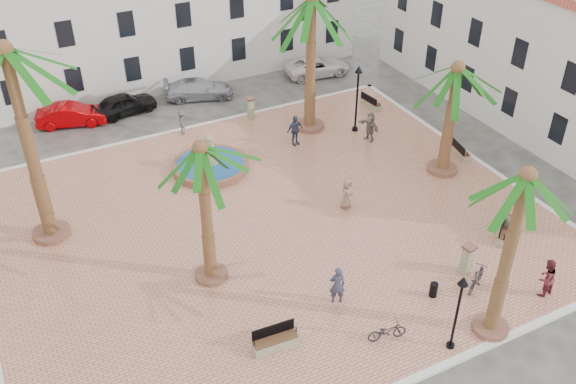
{
  "coord_description": "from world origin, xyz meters",
  "views": [
    {
      "loc": [
        -10.69,
        -22.75,
        18.97
      ],
      "look_at": [
        1.0,
        0.0,
        1.6
      ],
      "focal_mm": 40.0,
      "sensor_mm": 36.0,
      "label": 1
    }
  ],
  "objects_px": {
    "pedestrian_fountain_a": "(346,194)",
    "car_silver": "(199,89)",
    "palm_sw": "(202,165)",
    "bollard_n": "(251,108)",
    "bollard_e": "(511,224)",
    "litter_bin": "(434,290)",
    "pedestrian_north": "(182,122)",
    "bench_se": "(506,232)",
    "bench_ne": "(371,104)",
    "palm_s": "(523,195)",
    "bench_s": "(275,342)",
    "cyclist_a": "(337,285)",
    "pedestrian_fountain_b": "(295,130)",
    "palm_nw": "(10,73)",
    "palm_ne": "(312,15)",
    "car_black": "(124,104)",
    "palm_e": "(456,83)",
    "lamppost_s": "(459,301)",
    "bollard_se": "(467,259)",
    "lamppost_e": "(358,87)",
    "fountain": "(211,165)",
    "bicycle_b": "(477,278)",
    "cyclist_b": "(546,278)",
    "car_red": "(71,115)",
    "bench_e": "(460,152)",
    "bicycle_a": "(387,331)",
    "pedestrian_east": "(370,127)",
    "car_white": "(317,67)"
  },
  "relations": [
    {
      "from": "pedestrian_fountain_a",
      "to": "car_silver",
      "type": "bearing_deg",
      "value": 70.73
    },
    {
      "from": "palm_sw",
      "to": "bollard_n",
      "type": "xyz_separation_m",
      "value": [
        7.72,
        12.82,
        -5.03
      ]
    },
    {
      "from": "bollard_e",
      "to": "litter_bin",
      "type": "xyz_separation_m",
      "value": [
        -5.78,
        -1.68,
        -0.35
      ]
    },
    {
      "from": "palm_sw",
      "to": "pedestrian_north",
      "type": "relative_size",
      "value": 4.37
    },
    {
      "from": "bench_se",
      "to": "bench_ne",
      "type": "bearing_deg",
      "value": 44.75
    },
    {
      "from": "palm_s",
      "to": "bench_s",
      "type": "xyz_separation_m",
      "value": [
        -7.99,
        3.08,
        -6.19
      ]
    },
    {
      "from": "palm_s",
      "to": "cyclist_a",
      "type": "distance_m",
      "value": 8.33
    },
    {
      "from": "pedestrian_fountain_b",
      "to": "pedestrian_north",
      "type": "xyz_separation_m",
      "value": [
        -5.39,
        4.22,
        -0.14
      ]
    },
    {
      "from": "palm_sw",
      "to": "bollard_e",
      "type": "distance_m",
      "value": 15.02
    },
    {
      "from": "palm_nw",
      "to": "car_silver",
      "type": "distance_m",
      "value": 17.83
    },
    {
      "from": "palm_ne",
      "to": "car_black",
      "type": "xyz_separation_m",
      "value": [
        -9.48,
        7.25,
        -6.5
      ]
    },
    {
      "from": "palm_e",
      "to": "lamppost_s",
      "type": "xyz_separation_m",
      "value": [
        -7.79,
        -10.32,
        -2.81
      ]
    },
    {
      "from": "palm_sw",
      "to": "cyclist_a",
      "type": "height_order",
      "value": "palm_sw"
    },
    {
      "from": "palm_ne",
      "to": "bench_ne",
      "type": "height_order",
      "value": "palm_ne"
    },
    {
      "from": "palm_s",
      "to": "bollard_se",
      "type": "bearing_deg",
      "value": 66.31
    },
    {
      "from": "palm_e",
      "to": "cyclist_a",
      "type": "distance_m",
      "value": 12.86
    },
    {
      "from": "lamppost_e",
      "to": "litter_bin",
      "type": "distance_m",
      "value": 14.86
    },
    {
      "from": "fountain",
      "to": "car_black",
      "type": "bearing_deg",
      "value": 104.35
    },
    {
      "from": "bicycle_b",
      "to": "car_silver",
      "type": "bearing_deg",
      "value": -19.25
    },
    {
      "from": "cyclist_b",
      "to": "car_black",
      "type": "xyz_separation_m",
      "value": [
        -11.12,
        24.7,
        -0.36
      ]
    },
    {
      "from": "pedestrian_fountain_b",
      "to": "car_red",
      "type": "distance_m",
      "value": 14.07
    },
    {
      "from": "bicycle_b",
      "to": "car_black",
      "type": "height_order",
      "value": "car_black"
    },
    {
      "from": "bench_e",
      "to": "bollard_e",
      "type": "xyz_separation_m",
      "value": [
        -2.75,
        -6.88,
        0.44
      ]
    },
    {
      "from": "bicycle_a",
      "to": "car_silver",
      "type": "xyz_separation_m",
      "value": [
        1.22,
        23.79,
        0.1
      ]
    },
    {
      "from": "pedestrian_north",
      "to": "car_red",
      "type": "distance_m",
      "value": 7.22
    },
    {
      "from": "palm_e",
      "to": "bench_e",
      "type": "relative_size",
      "value": 3.84
    },
    {
      "from": "palm_ne",
      "to": "bicycle_b",
      "type": "xyz_separation_m",
      "value": [
        -0.6,
        -15.85,
        -6.52
      ]
    },
    {
      "from": "bollard_e",
      "to": "bench_s",
      "type": "bearing_deg",
      "value": -174.77
    },
    {
      "from": "bollard_se",
      "to": "pedestrian_north",
      "type": "distance_m",
      "value": 18.92
    },
    {
      "from": "palm_ne",
      "to": "bollard_e",
      "type": "bearing_deg",
      "value": -76.7
    },
    {
      "from": "lamppost_e",
      "to": "bench_se",
      "type": "bearing_deg",
      "value": -86.56
    },
    {
      "from": "cyclist_b",
      "to": "pedestrian_fountain_a",
      "type": "height_order",
      "value": "cyclist_b"
    },
    {
      "from": "litter_bin",
      "to": "pedestrian_fountain_a",
      "type": "relative_size",
      "value": 0.41
    },
    {
      "from": "bench_s",
      "to": "car_silver",
      "type": "relative_size",
      "value": 0.41
    },
    {
      "from": "palm_ne",
      "to": "bicycle_a",
      "type": "height_order",
      "value": "palm_ne"
    },
    {
      "from": "palm_e",
      "to": "litter_bin",
      "type": "relative_size",
      "value": 9.6
    },
    {
      "from": "bench_e",
      "to": "bollard_e",
      "type": "height_order",
      "value": "bollard_e"
    },
    {
      "from": "bench_se",
      "to": "pedestrian_north",
      "type": "relative_size",
      "value": 1.17
    },
    {
      "from": "bench_se",
      "to": "lamppost_s",
      "type": "bearing_deg",
      "value": 174.42
    },
    {
      "from": "fountain",
      "to": "pedestrian_north",
      "type": "xyz_separation_m",
      "value": [
        0.03,
        4.56,
        0.49
      ]
    },
    {
      "from": "palm_sw",
      "to": "pedestrian_fountain_a",
      "type": "bearing_deg",
      "value": 12.72
    },
    {
      "from": "palm_sw",
      "to": "pedestrian_fountain_a",
      "type": "distance_m",
      "value": 9.54
    },
    {
      "from": "bench_e",
      "to": "cyclist_b",
      "type": "distance_m",
      "value": 11.46
    },
    {
      "from": "pedestrian_east",
      "to": "car_red",
      "type": "height_order",
      "value": "pedestrian_east"
    },
    {
      "from": "bench_ne",
      "to": "car_silver",
      "type": "bearing_deg",
      "value": 48.23
    },
    {
      "from": "palm_sw",
      "to": "lamppost_e",
      "type": "distance_m",
      "value": 15.5
    },
    {
      "from": "car_white",
      "to": "cyclist_b",
      "type": "bearing_deg",
      "value": 179.38
    },
    {
      "from": "cyclist_a",
      "to": "lamppost_s",
      "type": "bearing_deg",
      "value": 142.43
    },
    {
      "from": "bollard_se",
      "to": "pedestrian_east",
      "type": "bearing_deg",
      "value": 77.1
    },
    {
      "from": "palm_e",
      "to": "bollard_e",
      "type": "distance_m",
      "value": 7.62
    }
  ]
}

